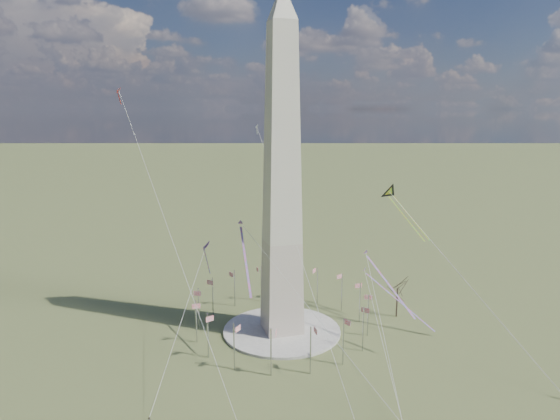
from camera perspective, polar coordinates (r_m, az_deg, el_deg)
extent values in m
plane|color=#495229|center=(157.97, 0.21, -13.72)|extent=(2000.00, 2000.00, 0.00)
cylinder|color=beige|center=(157.80, 0.21, -13.59)|extent=(36.00, 36.00, 0.80)
pyramid|color=beige|center=(145.79, 0.24, 22.77)|extent=(9.90, 9.90, 10.00)
cylinder|color=#B8BBBF|center=(164.01, 9.11, -10.42)|extent=(0.36, 0.36, 13.00)
cube|color=red|center=(163.22, 8.97, -8.53)|extent=(2.40, 0.08, 1.50)
cylinder|color=#B8BBBF|center=(171.66, 7.08, -9.34)|extent=(0.36, 0.36, 13.00)
cube|color=red|center=(170.71, 6.80, -7.57)|extent=(2.25, 0.99, 1.50)
cylinder|color=#B8BBBF|center=(176.99, 4.29, -8.64)|extent=(0.36, 0.36, 13.00)
cube|color=red|center=(175.76, 3.93, -6.95)|extent=(1.75, 1.75, 1.50)
cylinder|color=#B8BBBF|center=(179.42, 1.11, -8.32)|extent=(0.36, 0.36, 13.00)
cube|color=red|center=(177.81, 0.69, -6.70)|extent=(0.99, 2.25, 1.50)
cylinder|color=#B8BBBF|center=(178.69, -2.17, -8.41)|extent=(0.36, 0.36, 13.00)
cube|color=red|center=(176.67, -2.59, -6.83)|extent=(0.08, 2.40, 1.50)
cylinder|color=#B8BBBF|center=(174.88, -5.21, -8.90)|extent=(0.36, 0.36, 13.00)
cube|color=red|center=(172.44, -5.60, -7.34)|extent=(0.99, 2.25, 1.50)
cylinder|color=#B8BBBF|center=(168.40, -7.69, -9.78)|extent=(0.36, 0.36, 13.00)
cube|color=red|center=(165.58, -8.01, -8.21)|extent=(1.75, 1.75, 1.50)
cylinder|color=#B8BBBF|center=(159.96, -9.26, -11.00)|extent=(0.36, 0.36, 13.00)
cube|color=red|center=(156.86, -9.45, -9.39)|extent=(2.25, 0.99, 1.50)
cylinder|color=#B8BBBF|center=(150.66, -9.55, -12.47)|extent=(0.36, 0.36, 13.00)
cube|color=red|center=(147.41, -9.56, -10.79)|extent=(2.40, 0.08, 1.50)
cylinder|color=#B8BBBF|center=(141.88, -8.24, -14.00)|extent=(0.36, 0.36, 13.00)
cube|color=red|center=(138.66, -8.02, -12.21)|extent=(2.25, 0.99, 1.50)
cylinder|color=#B8BBBF|center=(135.17, -5.27, -15.28)|extent=(0.36, 0.36, 13.00)
cube|color=red|center=(132.21, -4.83, -13.36)|extent=(1.75, 1.75, 1.50)
cylinder|color=#B8BBBF|center=(131.94, -1.04, -15.94)|extent=(0.36, 0.36, 13.00)
cube|color=red|center=(129.44, -0.46, -13.89)|extent=(0.99, 2.25, 1.50)
cylinder|color=#B8BBBF|center=(132.92, 3.50, -15.74)|extent=(0.36, 0.36, 13.00)
cube|color=red|center=(130.99, 4.08, -13.60)|extent=(0.08, 2.40, 1.50)
cylinder|color=#B8BBBF|center=(137.89, 7.24, -14.76)|extent=(0.36, 0.36, 13.00)
cube|color=red|center=(136.51, 7.69, -12.60)|extent=(0.99, 2.25, 1.50)
cylinder|color=#B8BBBF|center=(145.74, 9.47, -13.32)|extent=(0.36, 0.36, 13.00)
cube|color=red|center=(144.75, 9.72, -11.22)|extent=(1.75, 1.75, 1.50)
cylinder|color=#B8BBBF|center=(154.95, 10.03, -11.79)|extent=(0.36, 0.36, 13.00)
cube|color=red|center=(154.16, 10.07, -9.79)|extent=(2.25, 0.99, 1.50)
cylinder|color=#413627|center=(170.88, 13.22, -10.25)|extent=(0.50, 0.50, 9.81)
cube|color=orange|center=(164.52, 14.73, -0.82)|extent=(4.70, 16.09, 11.60)
cube|color=orange|center=(163.03, 14.21, -0.90)|extent=(4.70, 16.09, 11.60)
cube|color=#411769|center=(154.63, -8.42, -4.05)|extent=(2.49, 3.69, 2.81)
cube|color=red|center=(155.92, -8.37, -5.69)|extent=(2.45, 2.93, 9.71)
cube|color=red|center=(146.93, 12.45, -8.47)|extent=(5.94, 19.64, 12.65)
cube|color=red|center=(140.99, -3.97, -5.72)|extent=(2.69, 22.37, 14.04)
cube|color=red|center=(161.54, 13.51, -10.15)|extent=(15.47, 17.57, 14.29)
cube|color=red|center=(168.39, -17.97, 12.89)|extent=(1.62, 2.42, 1.88)
cube|color=red|center=(168.33, -17.93, 12.19)|extent=(1.14, 1.46, 4.32)
cube|color=silver|center=(190.18, -2.67, 9.57)|extent=(1.05, 1.70, 1.42)
cube|color=silver|center=(190.24, -2.67, 9.10)|extent=(0.71, 1.22, 3.25)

